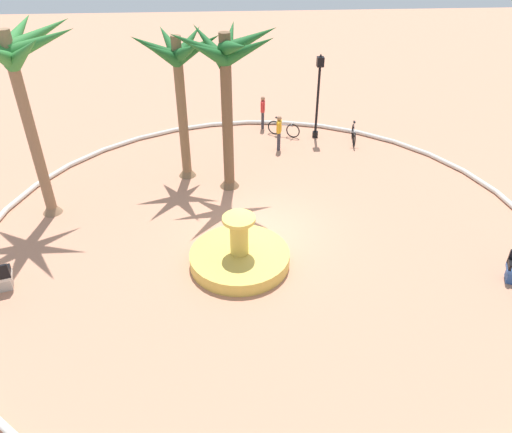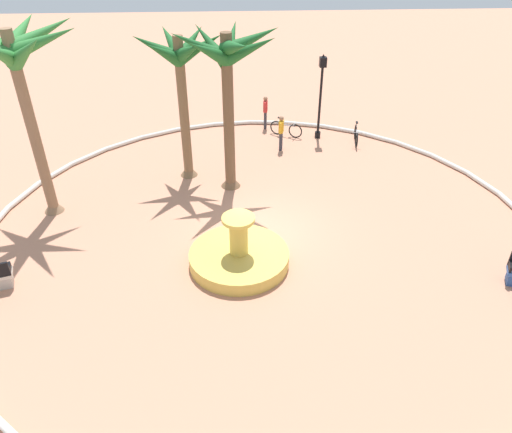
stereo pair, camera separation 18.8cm
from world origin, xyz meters
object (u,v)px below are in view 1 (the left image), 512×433
lamppost (318,90)px  bicycle_red_frame (284,129)px  fountain (240,256)px  palm_tree_near_fountain (226,67)px  palm_tree_mid_plaza (13,64)px  person_cyclist_helmet (263,111)px  person_cyclist_photo (279,131)px  palm_tree_by_curb (178,68)px  bicycle_by_lamppost (354,135)px

lamppost → bicycle_red_frame: bearing=-9.3°
fountain → lamppost: size_ratio=0.80×
palm_tree_near_fountain → palm_tree_mid_plaza: 7.03m
person_cyclist_helmet → person_cyclist_photo: 2.66m
fountain → bicycle_red_frame: bearing=-104.6°
palm_tree_mid_plaza → palm_tree_by_curb: bearing=-152.3°
person_cyclist_helmet → person_cyclist_photo: size_ratio=1.01×
bicycle_red_frame → bicycle_by_lamppost: (-3.34, 0.99, 0.00)m
lamppost → person_cyclist_photo: bearing=33.0°
bicycle_red_frame → person_cyclist_photo: person_cyclist_photo is taller
palm_tree_by_curb → palm_tree_mid_plaza: bearing=27.7°
person_cyclist_photo → bicycle_by_lamppost: bearing=-171.5°
palm_tree_near_fountain → bicycle_red_frame: 7.31m
lamppost → palm_tree_by_curb: bearing=30.0°
palm_tree_mid_plaza → palm_tree_near_fountain: bearing=-167.3°
palm_tree_near_fountain → person_cyclist_helmet: (-1.85, -5.99, -4.02)m
bicycle_red_frame → fountain: bearing=75.4°
fountain → palm_tree_mid_plaza: bearing=-27.1°
palm_tree_mid_plaza → bicycle_red_frame: palm_tree_mid_plaza is taller
palm_tree_by_curb → lamppost: size_ratio=1.48×
palm_tree_mid_plaza → bicycle_by_lamppost: (-12.99, -5.49, -5.29)m
lamppost → person_cyclist_helmet: lamppost is taller
fountain → bicycle_by_lamppost: size_ratio=1.93×
palm_tree_near_fountain → person_cyclist_photo: 5.79m
person_cyclist_helmet → fountain: bearing=81.6°
palm_tree_near_fountain → bicycle_by_lamppost: palm_tree_near_fountain is taller
palm_tree_mid_plaza → lamppost: bearing=-151.0°
lamppost → bicycle_red_frame: 2.59m
palm_tree_near_fountain → palm_tree_mid_plaza: palm_tree_mid_plaza is taller
lamppost → bicycle_red_frame: (1.58, -0.26, -2.04)m
fountain → person_cyclist_photo: 8.83m
palm_tree_by_curb → palm_tree_mid_plaza: 5.75m
bicycle_by_lamppost → fountain: bearing=56.8°
palm_tree_near_fountain → person_cyclist_helmet: 7.45m
bicycle_by_lamppost → person_cyclist_photo: (3.75, 0.56, 0.56)m
bicycle_red_frame → person_cyclist_helmet: bearing=-47.2°
bicycle_by_lamppost → person_cyclist_photo: 3.84m
palm_tree_by_curb → person_cyclist_photo: bearing=-151.5°
lamppost → bicycle_by_lamppost: size_ratio=2.42×
person_cyclist_helmet → palm_tree_by_curb: bearing=53.1°
bicycle_red_frame → palm_tree_near_fountain: bearing=60.3°
fountain → bicycle_by_lamppost: 10.87m
bicycle_by_lamppost → lamppost: bearing=-22.5°
person_cyclist_helmet → person_cyclist_photo: bearing=102.1°
fountain → palm_tree_by_curb: size_ratio=0.54×
bicycle_red_frame → bicycle_by_lamppost: 3.48m
palm_tree_near_fountain → palm_tree_by_curb: (1.82, -1.09, -0.31)m
lamppost → person_cyclist_photo: lamppost is taller
palm_tree_by_curb → bicycle_by_lamppost: size_ratio=3.59×
palm_tree_near_fountain → person_cyclist_helmet: palm_tree_near_fountain is taller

